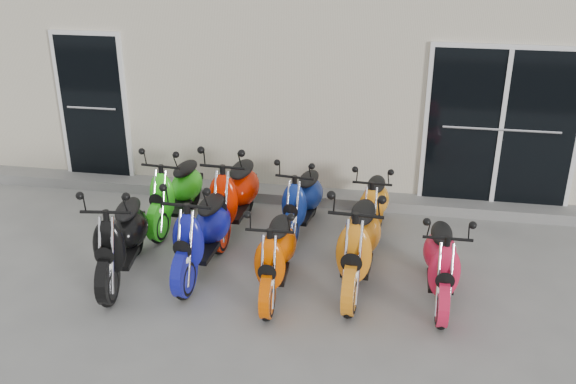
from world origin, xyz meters
name	(u,v)px	position (x,y,z in m)	size (l,w,h in m)	color
ground	(279,271)	(0.00, 0.00, 0.00)	(80.00, 80.00, 0.00)	gray
building	(333,48)	(0.00, 5.20, 1.60)	(14.00, 6.00, 3.20)	beige
front_step	(305,196)	(0.00, 2.02, 0.07)	(14.00, 0.40, 0.15)	gray
door_left	(93,103)	(-3.20, 2.17, 1.26)	(1.07, 0.08, 2.22)	black
door_right	(501,124)	(2.60, 2.17, 1.26)	(2.02, 0.08, 2.22)	black
scooter_front_black	(120,228)	(-1.72, -0.42, 0.62)	(0.61, 1.67, 1.24)	black
scooter_front_blue	(201,223)	(-0.87, -0.14, 0.62)	(0.62, 1.69, 1.25)	#121697
scooter_front_orange_a	(275,245)	(0.04, -0.42, 0.57)	(0.56, 1.54, 1.14)	#EC5300
scooter_front_orange_b	(359,233)	(0.91, -0.14, 0.65)	(0.64, 1.77, 1.31)	orange
scooter_front_red	(443,253)	(1.80, -0.26, 0.56)	(0.55, 1.53, 1.13)	red
scooter_back_green	(175,183)	(-1.57, 1.00, 0.59)	(0.58, 1.61, 1.19)	#32E51E
scooter_back_red	(233,185)	(-0.76, 0.92, 0.65)	(0.64, 1.77, 1.30)	red
scooter_back_blue	(302,192)	(0.10, 1.04, 0.56)	(0.55, 1.52, 1.12)	navy
scooter_back_yellow	(374,198)	(1.01, 1.06, 0.55)	(0.54, 1.48, 1.09)	orange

